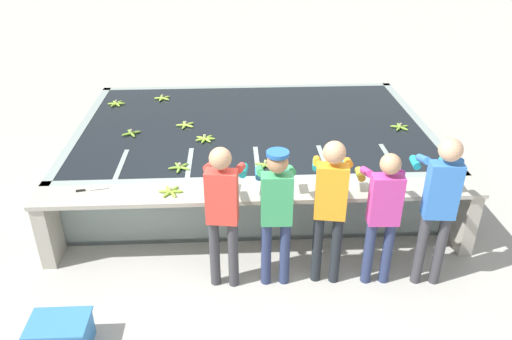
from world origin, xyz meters
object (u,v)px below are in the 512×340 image
object	(u,v)px
worker_4	(439,199)
knife_0	(87,190)
banana_bunch_floating_0	(400,127)
banana_bunch_ledge_0	(171,191)
banana_bunch_floating_3	(180,167)
banana_bunch_floating_1	(163,98)
crate	(61,335)
worker_2	(330,200)
banana_bunch_floating_5	(186,125)
banana_bunch_floating_2	(205,139)
worker_1	(276,206)
banana_bunch_floating_4	(266,165)
worker_0	(223,205)
worker_3	(383,208)
banana_bunch_floating_6	(116,104)
banana_bunch_floating_7	(131,133)

from	to	relation	value
worker_4	knife_0	distance (m)	3.79
banana_bunch_floating_0	banana_bunch_ledge_0	bearing A→B (deg)	-151.80
banana_bunch_floating_3	banana_bunch_ledge_0	world-z (taller)	banana_bunch_ledge_0
banana_bunch_floating_0	banana_bunch_floating_3	distance (m)	3.24
banana_bunch_floating_1	crate	bearing A→B (deg)	-96.44
worker_2	worker_4	xyz separation A→B (m)	(1.10, -0.09, 0.03)
banana_bunch_floating_1	banana_bunch_floating_3	xyz separation A→B (m)	(0.49, -2.47, 0.00)
banana_bunch_floating_5	banana_bunch_floating_2	bearing A→B (deg)	-58.64
worker_4	banana_bunch_floating_3	distance (m)	2.98
worker_4	worker_2	bearing A→B (deg)	175.47
worker_1	banana_bunch_floating_5	bearing A→B (deg)	114.67
banana_bunch_floating_2	knife_0	distance (m)	1.82
worker_4	banana_bunch_floating_3	xyz separation A→B (m)	(-2.73, 1.17, -0.18)
worker_2	banana_bunch_floating_3	world-z (taller)	worker_2
banana_bunch_floating_4	worker_0	bearing A→B (deg)	-114.96
banana_bunch_floating_5	knife_0	world-z (taller)	banana_bunch_floating_5
worker_3	banana_bunch_floating_6	xyz separation A→B (m)	(-3.38, 3.37, -0.06)
crate	banana_bunch_floating_3	bearing A→B (deg)	63.19
banana_bunch_ledge_0	crate	xyz separation A→B (m)	(-0.93, -1.37, -0.71)
worker_0	banana_bunch_floating_7	distance (m)	2.51
worker_3	knife_0	size ratio (longest dim) A/B	4.46
banana_bunch_floating_3	worker_1	bearing A→B (deg)	-45.27
banana_bunch_floating_6	banana_bunch_floating_5	bearing A→B (deg)	-38.50
worker_2	worker_4	size ratio (longest dim) A/B	0.97
banana_bunch_floating_0	banana_bunch_floating_4	world-z (taller)	same
worker_1	banana_bunch_floating_4	bearing A→B (deg)	91.76
banana_bunch_floating_1	banana_bunch_floating_6	bearing A→B (deg)	-162.85
worker_0	banana_bunch_floating_1	distance (m)	3.70
worker_3	knife_0	bearing A→B (deg)	168.52
banana_bunch_floating_5	knife_0	size ratio (longest dim) A/B	0.79
worker_1	banana_bunch_floating_6	size ratio (longest dim) A/B	5.68
worker_0	worker_1	distance (m)	0.55
banana_bunch_floating_5	banana_bunch_floating_0	bearing A→B (deg)	-4.32
banana_bunch_floating_2	banana_bunch_floating_5	distance (m)	0.58
worker_4	crate	bearing A→B (deg)	-168.16
banana_bunch_floating_3	banana_bunch_floating_7	distance (m)	1.30
worker_1	banana_bunch_floating_2	world-z (taller)	worker_1
worker_1	knife_0	xyz separation A→B (m)	(-2.07, 0.61, -0.10)
worker_2	knife_0	xyz separation A→B (m)	(-2.63, 0.60, -0.15)
worker_4	crate	size ratio (longest dim) A/B	3.15
banana_bunch_floating_3	knife_0	distance (m)	1.10
banana_bunch_floating_3	banana_bunch_floating_4	distance (m)	1.05
banana_bunch_floating_1	banana_bunch_floating_6	size ratio (longest dim) A/B	0.99
banana_bunch_floating_4	banana_bunch_ledge_0	bearing A→B (deg)	-151.66
worker_0	worker_2	bearing A→B (deg)	0.39
worker_3	banana_bunch_floating_0	world-z (taller)	worker_3
banana_bunch_floating_3	crate	xyz separation A→B (m)	(-0.98, -1.95, -0.70)
worker_3	crate	world-z (taller)	worker_3
worker_2	banana_bunch_ledge_0	distance (m)	1.76
worker_0	knife_0	distance (m)	1.65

